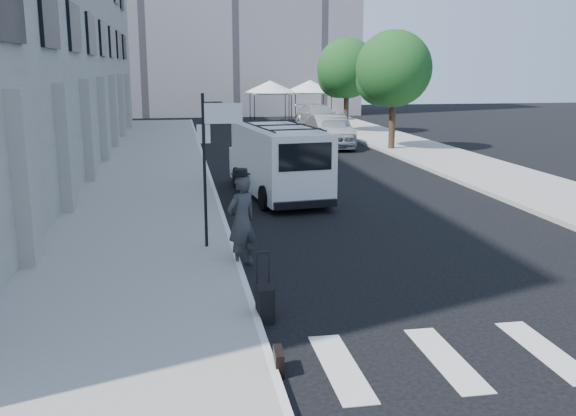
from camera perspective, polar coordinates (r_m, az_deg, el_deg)
name	(u,v)px	position (r m, az deg, el deg)	size (l,w,h in m)	color
ground	(352,292)	(12.41, 5.71, -7.47)	(120.00, 120.00, 0.00)	black
sidewalk_left	(152,168)	(27.56, -11.98, 3.53)	(4.50, 48.00, 0.15)	gray
sidewalk_right	(417,149)	(33.78, 11.41, 5.16)	(4.00, 56.00, 0.15)	gray
sign_pole	(214,138)	(14.54, -6.57, 6.19)	(1.03, 0.07, 3.50)	black
tree_near	(391,72)	(33.16, 9.13, 11.87)	(3.80, 3.83, 6.03)	black
tree_far	(345,71)	(41.77, 5.06, 12.07)	(3.80, 3.83, 6.03)	black
tent_left	(270,87)	(49.77, -1.59, 10.71)	(4.00, 4.00, 3.20)	black
tent_right	(310,87)	(50.83, 1.96, 10.74)	(4.00, 4.00, 3.20)	black
businessman	(242,221)	(13.67, -4.15, -1.17)	(0.73, 0.48, 2.01)	#333436
briefcase	(279,361)	(9.26, -0.84, -13.46)	(0.12, 0.44, 0.34)	black
suitcase	(265,303)	(10.95, -2.05, -8.46)	(0.29, 0.43, 1.17)	black
cargo_van	(277,161)	(21.21, -0.96, 4.24)	(2.71, 6.28, 2.30)	white
parked_car_a	(333,133)	(34.25, 4.04, 6.68)	(1.88, 4.68, 1.59)	#9B9DA2
parked_car_b	(330,131)	(34.95, 3.76, 6.87)	(1.77, 5.08, 1.67)	slate
parked_car_c	(319,116)	(45.98, 2.73, 8.16)	(2.21, 5.43, 1.58)	#A7A8AF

